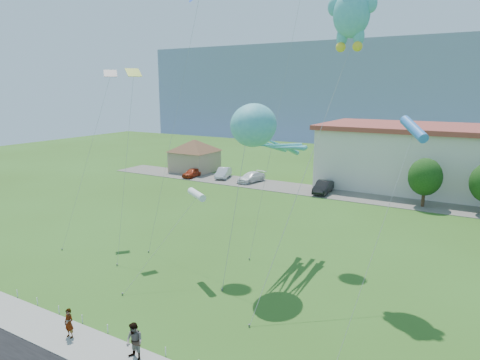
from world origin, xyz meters
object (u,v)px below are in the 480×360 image
at_px(pedestrian_right, 134,342).
at_px(teddy_bear_kite, 352,8).
at_px(pedestrian_left, 69,323).
at_px(parked_car_red, 192,173).
at_px(parked_car_white, 251,177).
at_px(octopus_kite, 261,134).
at_px(parked_car_silver, 223,173).
at_px(parked_car_black, 323,187).
at_px(pavilion, 195,152).

height_order(pedestrian_right, teddy_bear_kite, teddy_bear_kite).
height_order(pedestrian_left, parked_car_red, pedestrian_left).
bearing_deg(pedestrian_right, parked_car_red, 128.19).
bearing_deg(parked_car_white, octopus_kite, -47.68).
relative_size(parked_car_silver, octopus_kite, 0.37).
bearing_deg(pedestrian_right, parked_car_white, 116.15).
relative_size(parked_car_silver, teddy_bear_kite, 0.22).
bearing_deg(octopus_kite, parked_car_black, 98.91).
relative_size(pedestrian_right, octopus_kite, 0.16).
bearing_deg(parked_car_white, pavilion, 179.58).
relative_size(pedestrian_left, parked_car_silver, 0.36).
bearing_deg(parked_car_white, parked_car_silver, -173.39).
bearing_deg(pedestrian_right, parked_car_silver, 122.02).
bearing_deg(octopus_kite, pedestrian_right, -90.84).
height_order(pedestrian_left, teddy_bear_kite, teddy_bear_kite).
distance_m(parked_car_white, teddy_bear_kite, 34.26).
distance_m(parked_car_white, octopus_kite, 30.55).
bearing_deg(parked_car_red, parked_car_black, -3.17).
bearing_deg(parked_car_silver, parked_car_red, -174.23).
relative_size(pavilion, teddy_bear_kite, 0.45).
bearing_deg(octopus_kite, parked_car_white, 120.14).
xyz_separation_m(parked_car_red, octopus_kite, (23.79, -23.83, 9.15)).
height_order(pedestrian_left, parked_car_silver, pedestrian_left).
relative_size(parked_car_black, octopus_kite, 0.39).
distance_m(parked_car_silver, octopus_kite, 33.52).
distance_m(pavilion, parked_car_white, 12.04).
xyz_separation_m(parked_car_white, parked_car_black, (10.86, -1.11, 0.09)).
relative_size(pedestrian_left, parked_car_red, 0.43).
xyz_separation_m(pedestrian_right, parked_car_black, (-3.60, 36.65, -0.21)).
bearing_deg(parked_car_red, parked_car_silver, 19.61).
height_order(pavilion, octopus_kite, octopus_kite).
relative_size(octopus_kite, teddy_bear_kite, 0.59).
distance_m(pedestrian_left, octopus_kite, 16.30).
bearing_deg(pedestrian_left, teddy_bear_kite, 58.07).
xyz_separation_m(pedestrian_right, parked_car_red, (-23.61, 36.37, -0.35)).
bearing_deg(octopus_kite, pedestrian_left, -109.22).
xyz_separation_m(parked_car_red, parked_car_black, (20.01, 0.28, 0.14)).
xyz_separation_m(pavilion, pedestrian_right, (26.00, -40.34, -1.98)).
xyz_separation_m(pavilion, parked_car_silver, (6.67, -2.11, -2.24)).
distance_m(parked_car_black, teddy_bear_kite, 28.56).
relative_size(pedestrian_left, parked_car_black, 0.34).
xyz_separation_m(pedestrian_right, parked_car_white, (-14.46, 37.76, -0.30)).
xyz_separation_m(pavilion, pedestrian_left, (21.70, -40.67, -2.13)).
bearing_deg(pedestrian_left, pavilion, 116.89).
bearing_deg(teddy_bear_kite, parked_car_black, 112.30).
distance_m(pavilion, parked_car_red, 5.19).
xyz_separation_m(pedestrian_left, parked_car_red, (-19.31, 36.70, -0.21)).
distance_m(parked_car_silver, parked_car_black, 15.82).
bearing_deg(parked_car_red, pedestrian_left, -66.23).
bearing_deg(pavilion, parked_car_white, -12.61).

